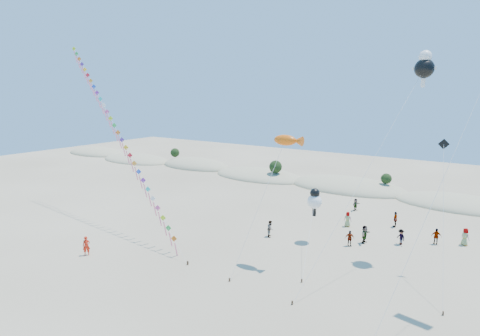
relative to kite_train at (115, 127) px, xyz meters
name	(u,v)px	position (x,y,z in m)	size (l,w,h in m)	color
ground	(121,319)	(17.26, -14.29, -11.17)	(160.00, 160.00, 0.00)	gray
dune_ridge	(353,188)	(18.32, 30.85, -11.06)	(145.30, 11.49, 5.57)	tan
kite_train	(115,127)	(0.00, 0.00, 0.00)	(29.22, 9.97, 21.80)	#3F2D1E
fish_kite	(288,141)	(22.16, 0.50, -0.11)	(3.26, 6.74, 11.57)	#3F2D1E
cartoon_kite_low	(315,200)	(22.28, 6.47, -6.76)	(3.77, 9.83, 5.63)	#3F2D1E
cartoon_kite_high	(424,66)	(31.22, 8.44, 6.23)	(6.10, 15.45, 18.79)	#3F2D1E
dark_kite	(444,190)	(34.17, 3.87, -3.49)	(2.38, 7.90, 11.44)	#3F2D1E
flyer_foreground	(86,246)	(5.99, -8.89, -10.25)	(0.67, 0.44, 1.85)	red
beachgoers	(382,227)	(27.61, 12.36, -10.32)	(27.17, 15.72, 1.84)	slate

